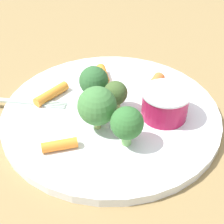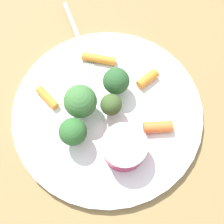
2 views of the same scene
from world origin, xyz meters
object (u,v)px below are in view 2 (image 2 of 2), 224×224
object	(u,v)px
carrot_stick_3	(99,59)
broccoli_floret_3	(116,81)
broccoli_floret_0	(80,101)
carrot_stick_2	(47,98)
broccoli_floret_2	(73,132)
plate	(107,111)
fork	(79,39)
broccoli_floret_1	(110,107)
carrot_stick_0	(158,127)
carrot_stick_1	(148,79)
sauce_cup	(124,148)

from	to	relation	value
carrot_stick_3	broccoli_floret_3	bearing A→B (deg)	149.42
broccoli_floret_0	carrot_stick_2	distance (m)	0.06
broccoli_floret_2	broccoli_floret_0	bearing A→B (deg)	-68.73
plate	fork	xyz separation A→B (m)	(0.11, -0.08, 0.01)
broccoli_floret_1	carrot_stick_0	distance (m)	0.08
broccoli_floret_0	broccoli_floret_2	world-z (taller)	broccoli_floret_0
plate	broccoli_floret_2	bearing A→B (deg)	77.23
plate	broccoli_floret_3	world-z (taller)	broccoli_floret_3
plate	carrot_stick_2	distance (m)	0.09
broccoli_floret_2	carrot_stick_3	xyz separation A→B (m)	(0.04, -0.13, -0.02)
broccoli_floret_1	broccoli_floret_3	distance (m)	0.04
broccoli_floret_0	fork	distance (m)	0.14
broccoli_floret_1	fork	bearing A→B (deg)	-36.89
carrot_stick_0	carrot_stick_2	size ratio (longest dim) A/B	1.00
broccoli_floret_1	carrot_stick_1	xyz separation A→B (m)	(-0.02, -0.08, -0.02)
carrot_stick_1	plate	bearing A→B (deg)	70.25
broccoli_floret_1	fork	distance (m)	0.15
sauce_cup	carrot_stick_2	size ratio (longest dim) A/B	1.49
carrot_stick_1	broccoli_floret_2	bearing A→B (deg)	73.39
carrot_stick_1	carrot_stick_2	bearing A→B (deg)	43.78
broccoli_floret_2	fork	xyz separation A→B (m)	(0.10, -0.15, -0.03)
sauce_cup	broccoli_floret_3	distance (m)	0.10
carrot_stick_2	broccoli_floret_1	bearing A→B (deg)	-162.23
plate	carrot_stick_0	size ratio (longest dim) A/B	6.93
sauce_cup	broccoli_floret_2	world-z (taller)	broccoli_floret_2
carrot_stick_0	fork	world-z (taller)	carrot_stick_0
plate	carrot_stick_2	bearing A→B (deg)	21.42
broccoli_floret_0	plate	bearing A→B (deg)	-144.98
broccoli_floret_0	carrot_stick_2	size ratio (longest dim) A/B	1.39
broccoli_floret_1	broccoli_floret_3	world-z (taller)	broccoli_floret_3
carrot_stick_0	carrot_stick_3	xyz separation A→B (m)	(0.14, -0.05, -0.00)
carrot_stick_2	carrot_stick_1	bearing A→B (deg)	-136.22
carrot_stick_0	carrot_stick_1	distance (m)	0.08
carrot_stick_1	fork	world-z (taller)	carrot_stick_1
sauce_cup	broccoli_floret_3	size ratio (longest dim) A/B	1.26
broccoli_floret_1	carrot_stick_2	world-z (taller)	broccoli_floret_1
broccoli_floret_0	broccoli_floret_2	distance (m)	0.05
sauce_cup	fork	xyz separation A→B (m)	(0.17, -0.13, -0.02)
carrot_stick_1	carrot_stick_2	size ratio (longest dim) A/B	0.87
sauce_cup	carrot_stick_3	bearing A→B (deg)	-43.82
carrot_stick_0	fork	bearing A→B (deg)	-20.58
broccoli_floret_1	carrot_stick_1	size ratio (longest dim) A/B	1.17
broccoli_floret_3	carrot_stick_1	xyz separation A→B (m)	(-0.03, -0.04, -0.02)
sauce_cup	carrot_stick_1	bearing A→B (deg)	-76.56
plate	broccoli_floret_0	xyz separation A→B (m)	(0.03, 0.02, 0.04)
sauce_cup	carrot_stick_1	world-z (taller)	sauce_cup
broccoli_floret_3	carrot_stick_3	world-z (taller)	broccoli_floret_3
sauce_cup	broccoli_floret_2	distance (m)	0.07
sauce_cup	broccoli_floret_2	xyz separation A→B (m)	(0.07, 0.02, 0.01)
broccoli_floret_2	broccoli_floret_3	xyz separation A→B (m)	(-0.01, -0.10, -0.00)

